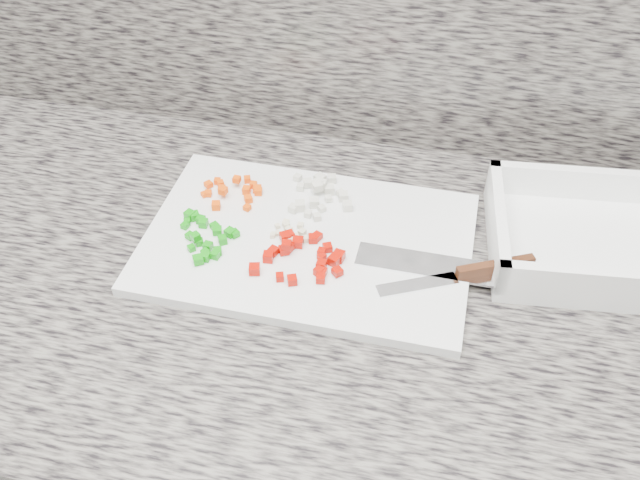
{
  "coord_description": "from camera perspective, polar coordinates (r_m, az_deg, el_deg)",
  "views": [
    {
      "loc": [
        0.16,
        0.85,
        1.52
      ],
      "look_at": [
        0.03,
        1.47,
        0.93
      ],
      "focal_mm": 40.0,
      "sensor_mm": 36.0,
      "label": 1
    }
  ],
  "objects": [
    {
      "name": "paring_knife",
      "position": [
        0.86,
        12.35,
        -2.49
      ],
      "size": [
        0.18,
        0.1,
        0.02
      ],
      "rotation": [
        0.0,
        0.0,
        0.45
      ],
      "color": "white",
      "rests_on": "cutting_board"
    },
    {
      "name": "garlic_pile",
      "position": [
        0.9,
        -2.3,
        0.54
      ],
      "size": [
        0.05,
        0.04,
        0.01
      ],
      "color": "beige",
      "rests_on": "cutting_board"
    },
    {
      "name": "cutting_board",
      "position": [
        0.9,
        -0.97,
        -0.21
      ],
      "size": [
        0.41,
        0.28,
        0.01
      ],
      "primitive_type": "cube",
      "rotation": [
        0.0,
        0.0,
        -0.01
      ],
      "color": "white",
      "rests_on": "countertop"
    },
    {
      "name": "red_pepper_pile",
      "position": [
        0.86,
        -1.42,
        -1.23
      ],
      "size": [
        0.11,
        0.09,
        0.02
      ],
      "color": "#B10D02",
      "rests_on": "cutting_board"
    },
    {
      "name": "carrot_pile",
      "position": [
        0.96,
        -6.92,
        3.95
      ],
      "size": [
        0.08,
        0.08,
        0.02
      ],
      "color": "#F34B05",
      "rests_on": "cutting_board"
    },
    {
      "name": "chef_knife",
      "position": [
        0.87,
        15.03,
        -2.76
      ],
      "size": [
        0.29,
        0.04,
        0.02
      ],
      "rotation": [
        0.0,
        0.0,
        -0.01
      ],
      "color": "white",
      "rests_on": "cutting_board"
    },
    {
      "name": "cabinet",
      "position": [
        1.25,
        -1.55,
        -17.82
      ],
      "size": [
        3.92,
        0.62,
        0.86
      ],
      "primitive_type": "cube",
      "color": "silver",
      "rests_on": "ground"
    },
    {
      "name": "countertop",
      "position": [
        0.89,
        -2.09,
        -3.56
      ],
      "size": [
        3.96,
        0.64,
        0.04
      ],
      "primitive_type": "cube",
      "color": "slate",
      "rests_on": "cabinet"
    },
    {
      "name": "tray",
      "position": [
        0.95,
        21.76,
        -0.1
      ],
      "size": [
        0.3,
        0.23,
        0.06
      ],
      "rotation": [
        0.0,
        0.0,
        0.1
      ],
      "color": "white",
      "rests_on": "countertop"
    },
    {
      "name": "onion_pile",
      "position": [
        0.95,
        -0.01,
        3.78
      ],
      "size": [
        0.09,
        0.09,
        0.02
      ],
      "color": "beige",
      "rests_on": "cutting_board"
    },
    {
      "name": "green_pepper_pile",
      "position": [
        0.9,
        -9.17,
        0.41
      ],
      "size": [
        0.08,
        0.09,
        0.02
      ],
      "color": "#0F910D",
      "rests_on": "cutting_board"
    }
  ]
}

